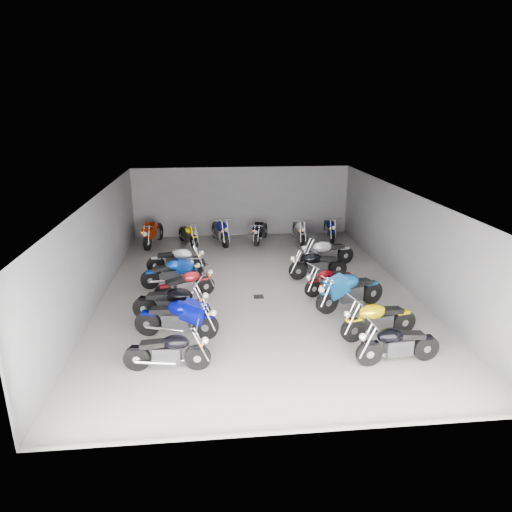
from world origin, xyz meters
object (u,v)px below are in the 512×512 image
(motorcycle_right_b, at_px, (378,319))
(motorcycle_back_b, at_px, (188,234))
(drain_grate, at_px, (259,297))
(motorcycle_left_d, at_px, (186,285))
(motorcycle_left_b, at_px, (177,318))
(motorcycle_right_f, at_px, (327,253))
(motorcycle_right_d, at_px, (330,280))
(motorcycle_back_f, at_px, (330,229))
(motorcycle_right_e, at_px, (317,265))
(motorcycle_back_d, at_px, (261,231))
(motorcycle_left_f, at_px, (177,260))
(motorcycle_left_e, at_px, (172,273))
(motorcycle_left_a, at_px, (168,351))
(motorcycle_right_c, at_px, (349,291))
(motorcycle_back_e, at_px, (299,231))
(motorcycle_back_c, at_px, (220,231))
(motorcycle_back_a, at_px, (153,233))
(motorcycle_left_c, at_px, (172,304))
(motorcycle_right_a, at_px, (397,344))

(motorcycle_right_b, bearing_deg, motorcycle_back_b, 18.34)
(drain_grate, distance_m, motorcycle_left_d, 2.36)
(motorcycle_left_b, bearing_deg, motorcycle_right_f, 147.04)
(motorcycle_right_d, xyz_separation_m, motorcycle_right_f, (0.56, 2.63, 0.08))
(motorcycle_back_f, bearing_deg, motorcycle_left_b, 57.96)
(motorcycle_right_e, xyz_separation_m, motorcycle_back_d, (-1.50, 4.75, -0.01))
(motorcycle_left_f, xyz_separation_m, motorcycle_right_d, (5.07, -2.36, -0.06))
(motorcycle_left_e, distance_m, motorcycle_right_b, 7.02)
(motorcycle_left_a, relative_size, motorcycle_back_b, 1.08)
(motorcycle_right_f, bearing_deg, motorcycle_back_d, 15.09)
(motorcycle_left_a, height_order, motorcycle_right_f, motorcycle_right_f)
(motorcycle_left_a, height_order, motorcycle_back_b, motorcycle_left_a)
(motorcycle_left_b, distance_m, motorcycle_right_c, 5.20)
(motorcycle_right_d, distance_m, motorcycle_back_e, 5.99)
(motorcycle_back_b, height_order, motorcycle_back_f, motorcycle_back_f)
(motorcycle_left_f, height_order, motorcycle_back_c, motorcycle_back_c)
(motorcycle_right_b, height_order, motorcycle_back_a, motorcycle_back_a)
(motorcycle_left_c, xyz_separation_m, motorcycle_right_d, (4.94, 1.56, -0.09))
(motorcycle_left_d, relative_size, motorcycle_right_a, 0.91)
(motorcycle_left_a, distance_m, motorcycle_right_b, 5.46)
(motorcycle_right_f, bearing_deg, motorcycle_back_a, 46.90)
(motorcycle_back_d, bearing_deg, motorcycle_back_b, 22.42)
(drain_grate, bearing_deg, motorcycle_right_e, 33.14)
(motorcycle_left_c, xyz_separation_m, motorcycle_right_c, (5.24, 0.35, 0.02))
(drain_grate, bearing_deg, motorcycle_left_e, 157.48)
(motorcycle_left_d, distance_m, motorcycle_right_d, 4.65)
(motorcycle_left_a, xyz_separation_m, motorcycle_right_c, (5.14, 2.89, 0.09))
(motorcycle_right_b, height_order, motorcycle_back_b, motorcycle_right_b)
(motorcycle_right_c, bearing_deg, motorcycle_left_d, 55.92)
(motorcycle_left_e, xyz_separation_m, motorcycle_right_b, (5.65, -4.17, 0.03))
(motorcycle_left_f, relative_size, motorcycle_right_a, 1.03)
(motorcycle_back_d, relative_size, motorcycle_back_f, 0.94)
(motorcycle_right_e, relative_size, motorcycle_right_f, 0.96)
(motorcycle_left_c, bearing_deg, motorcycle_left_f, -163.57)
(motorcycle_right_c, relative_size, motorcycle_back_f, 1.09)
(motorcycle_left_c, distance_m, motorcycle_back_e, 9.09)
(motorcycle_back_f, bearing_deg, motorcycle_back_a, 5.02)
(motorcycle_back_c, bearing_deg, motorcycle_left_a, 67.82)
(motorcycle_right_e, relative_size, motorcycle_back_c, 0.93)
(motorcycle_back_b, xyz_separation_m, motorcycle_back_e, (4.93, -0.02, 0.04))
(motorcycle_right_c, xyz_separation_m, motorcycle_back_d, (-1.88, 7.36, -0.08))
(drain_grate, distance_m, motorcycle_back_f, 7.49)
(motorcycle_left_e, distance_m, motorcycle_back_c, 5.33)
(motorcycle_right_d, bearing_deg, motorcycle_back_c, 7.42)
(motorcycle_back_f, bearing_deg, motorcycle_left_f, 34.22)
(drain_grate, bearing_deg, motorcycle_left_b, -134.49)
(motorcycle_left_d, height_order, motorcycle_left_f, motorcycle_left_f)
(motorcycle_left_d, bearing_deg, motorcycle_right_d, 65.66)
(motorcycle_back_c, bearing_deg, motorcycle_left_b, 67.09)
(motorcycle_right_a, height_order, motorcycle_right_e, motorcycle_right_e)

